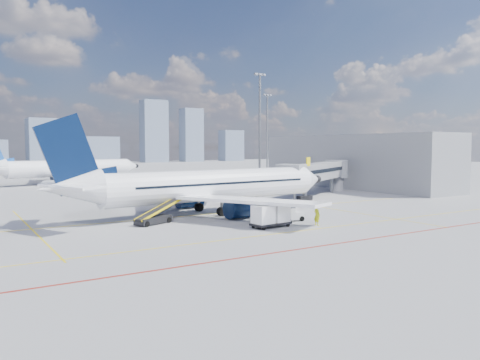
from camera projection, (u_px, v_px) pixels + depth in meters
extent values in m
plane|color=gray|center=(256.00, 223.00, 47.55)|extent=(420.00, 420.00, 0.00)
cube|color=yellow|center=(218.00, 213.00, 54.32)|extent=(60.00, 0.18, 0.01)
cube|color=yellow|center=(293.00, 232.00, 42.47)|extent=(80.00, 0.15, 0.01)
cube|color=yellow|center=(343.00, 211.00, 56.64)|extent=(0.15, 28.00, 0.01)
cube|color=yellow|center=(32.00, 229.00, 43.76)|extent=(0.15, 30.00, 0.01)
cube|color=maroon|center=(340.00, 243.00, 37.40)|extent=(90.00, 0.25, 0.01)
cube|color=gray|center=(317.00, 172.00, 72.70)|extent=(20.84, 13.93, 2.60)
cube|color=black|center=(317.00, 170.00, 72.69)|extent=(20.52, 13.82, 0.55)
cube|color=gray|center=(291.00, 175.00, 62.87)|extent=(4.49, 4.56, 3.00)
cube|color=black|center=(305.00, 198.00, 67.34)|extent=(2.20, 1.00, 0.70)
cylinder|color=slate|center=(305.00, 189.00, 67.24)|extent=(0.56, 0.56, 2.70)
cylinder|color=slate|center=(332.00, 181.00, 79.66)|extent=(0.60, 0.60, 3.90)
cylinder|color=gray|center=(337.00, 169.00, 82.80)|extent=(4.00, 4.00, 3.00)
cylinder|color=gray|center=(337.00, 180.00, 82.93)|extent=(2.40, 2.40, 3.90)
cube|color=yellow|center=(308.00, 162.00, 64.06)|extent=(1.26, 0.82, 1.20)
cube|color=gray|center=(353.00, 161.00, 90.33)|extent=(10.00, 42.00, 10.00)
cube|color=black|center=(334.00, 162.00, 87.80)|extent=(0.25, 40.00, 4.50)
cylinder|color=slate|center=(260.00, 127.00, 113.30)|extent=(0.56, 0.56, 25.00)
cube|color=slate|center=(260.00, 74.00, 112.41)|extent=(3.20, 0.40, 0.50)
cube|color=silver|center=(256.00, 74.00, 111.56)|extent=(0.60, 0.15, 0.35)
cube|color=silver|center=(260.00, 74.00, 112.20)|extent=(0.60, 0.15, 0.35)
cube|color=silver|center=(265.00, 75.00, 112.83)|extent=(0.60, 0.15, 0.35)
cylinder|color=slate|center=(267.00, 133.00, 157.18)|extent=(0.56, 0.56, 25.00)
cube|color=slate|center=(267.00, 95.00, 156.29)|extent=(3.20, 0.40, 0.50)
cube|color=silver|center=(265.00, 95.00, 155.44)|extent=(0.60, 0.15, 0.35)
cube|color=silver|center=(268.00, 95.00, 156.08)|extent=(0.60, 0.15, 0.35)
cube|color=silver|center=(271.00, 95.00, 156.71)|extent=(0.60, 0.15, 0.35)
cube|color=slate|center=(43.00, 141.00, 213.08)|extent=(12.90, 13.54, 20.77)
cube|color=slate|center=(97.00, 150.00, 226.31)|extent=(18.73, 12.83, 12.78)
cube|color=slate|center=(154.00, 131.00, 241.16)|extent=(12.85, 8.35, 31.88)
cube|color=slate|center=(191.00, 135.00, 252.56)|extent=(10.88, 8.45, 28.48)
cube|color=slate|center=(231.00, 146.00, 266.20)|extent=(12.28, 8.28, 17.26)
cylinder|color=white|center=(216.00, 185.00, 54.44)|extent=(27.92, 5.95, 3.60)
cone|color=white|center=(311.00, 179.00, 63.73)|extent=(3.62, 3.87, 3.60)
sphere|color=black|center=(317.00, 179.00, 64.50)|extent=(1.10, 1.10, 1.02)
cone|color=white|center=(70.00, 188.00, 44.35)|extent=(6.20, 4.09, 3.60)
cube|color=black|center=(305.00, 176.00, 62.97)|extent=(1.50, 1.50, 0.42)
cube|color=white|center=(172.00, 189.00, 60.32)|extent=(9.54, 15.98, 0.53)
cube|color=white|center=(251.00, 201.00, 47.05)|extent=(11.58, 15.67, 0.53)
cylinder|color=#071534|center=(190.00, 199.00, 58.59)|extent=(3.49, 2.40, 2.12)
cylinder|color=#071534|center=(241.00, 208.00, 50.04)|extent=(3.49, 2.40, 2.12)
cylinder|color=silver|center=(201.00, 198.00, 59.64)|extent=(0.51, 2.20, 2.18)
cylinder|color=silver|center=(254.00, 207.00, 51.09)|extent=(0.51, 2.20, 2.18)
cube|color=#071534|center=(69.00, 154.00, 44.13)|extent=(6.33, 0.83, 7.88)
cube|color=#071534|center=(92.00, 177.00, 45.61)|extent=(5.22, 0.72, 1.99)
cube|color=white|center=(56.00, 183.00, 46.47)|extent=(4.17, 5.76, 0.20)
cube|color=white|center=(75.00, 187.00, 41.75)|extent=(4.81, 5.87, 0.20)
cylinder|color=slate|center=(294.00, 198.00, 62.07)|extent=(0.30, 0.30, 1.80)
cylinder|color=black|center=(294.00, 202.00, 62.11)|extent=(0.78, 0.34, 0.76)
cylinder|color=slate|center=(199.00, 205.00, 55.98)|extent=(0.35, 0.35, 1.60)
cylinder|color=black|center=(199.00, 207.00, 56.00)|extent=(1.05, 0.73, 1.00)
cylinder|color=slate|center=(222.00, 209.00, 52.15)|extent=(0.35, 0.35, 1.60)
cylinder|color=black|center=(222.00, 212.00, 52.17)|extent=(1.05, 0.73, 1.00)
cube|color=black|center=(211.00, 181.00, 56.12)|extent=(22.65, 2.04, 0.24)
cube|color=black|center=(229.00, 183.00, 53.28)|extent=(22.65, 2.04, 0.24)
cylinder|color=white|center=(72.00, 168.00, 98.80)|extent=(26.59, 9.75, 3.45)
cone|color=white|center=(132.00, 166.00, 109.45)|extent=(3.92, 4.12, 3.45)
sphere|color=black|center=(137.00, 166.00, 110.34)|extent=(1.18, 1.18, 0.97)
cube|color=black|center=(128.00, 164.00, 108.59)|extent=(1.61, 1.61, 0.40)
cube|color=white|center=(49.00, 171.00, 103.44)|extent=(7.09, 15.18, 0.51)
cube|color=white|center=(84.00, 174.00, 92.39)|extent=(12.61, 14.35, 0.51)
cylinder|color=#071534|center=(59.00, 177.00, 102.19)|extent=(3.58, 2.74, 2.03)
cylinder|color=#071534|center=(82.00, 179.00, 95.07)|extent=(3.58, 2.74, 2.03)
cylinder|color=silver|center=(66.00, 176.00, 103.39)|extent=(0.80, 2.10, 2.09)
cylinder|color=silver|center=(89.00, 179.00, 96.27)|extent=(0.80, 2.10, 2.09)
cube|color=#16499A|center=(1.00, 163.00, 88.69)|extent=(4.91, 1.46, 1.90)
cylinder|color=black|center=(63.00, 181.00, 99.96)|extent=(1.13, 0.87, 1.00)
cylinder|color=black|center=(73.00, 182.00, 96.77)|extent=(1.13, 0.87, 1.00)
cylinder|color=black|center=(121.00, 179.00, 107.56)|extent=(0.81, 0.45, 0.76)
cube|color=white|center=(293.00, 216.00, 48.74)|extent=(2.34, 1.62, 0.78)
cube|color=white|center=(289.00, 210.00, 48.57)|extent=(1.20, 1.31, 0.58)
cube|color=black|center=(289.00, 209.00, 48.56)|extent=(1.09, 1.24, 0.34)
cylinder|color=black|center=(288.00, 219.00, 48.00)|extent=(0.58, 0.33, 0.54)
cylinder|color=black|center=(284.00, 218.00, 49.01)|extent=(0.58, 0.33, 0.54)
cylinder|color=black|center=(302.00, 219.00, 48.50)|extent=(0.58, 0.33, 0.54)
cylinder|color=black|center=(297.00, 217.00, 49.51)|extent=(0.58, 0.33, 0.54)
cube|color=black|center=(271.00, 224.00, 44.84)|extent=(4.13, 2.18, 0.20)
cube|color=white|center=(263.00, 215.00, 44.16)|extent=(1.87, 1.83, 1.71)
cube|color=white|center=(278.00, 213.00, 45.38)|extent=(1.87, 1.83, 1.71)
cylinder|color=black|center=(264.00, 228.00, 43.30)|extent=(0.37, 0.19, 0.35)
cylinder|color=black|center=(253.00, 226.00, 44.51)|extent=(0.37, 0.19, 0.35)
cylinder|color=black|center=(288.00, 225.00, 45.20)|extent=(0.37, 0.19, 0.35)
cylinder|color=black|center=(277.00, 223.00, 46.41)|extent=(0.37, 0.19, 0.35)
cube|color=black|center=(153.00, 220.00, 46.65)|extent=(4.21, 2.86, 0.66)
cube|color=black|center=(159.00, 209.00, 47.20)|extent=(5.59, 3.09, 1.74)
cube|color=yellow|center=(155.00, 209.00, 47.49)|extent=(5.26, 2.30, 1.82)
cube|color=yellow|center=(162.00, 210.00, 46.90)|extent=(5.26, 2.30, 1.82)
cylinder|color=black|center=(147.00, 224.00, 45.04)|extent=(0.61, 0.43, 0.57)
cylinder|color=black|center=(137.00, 223.00, 45.80)|extent=(0.61, 0.43, 0.57)
cylinder|color=black|center=(169.00, 220.00, 47.52)|extent=(0.61, 0.43, 0.57)
cylinder|color=black|center=(159.00, 219.00, 48.27)|extent=(0.61, 0.43, 0.57)
imported|color=yellow|center=(317.00, 215.00, 45.87)|extent=(0.52, 0.76, 2.01)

